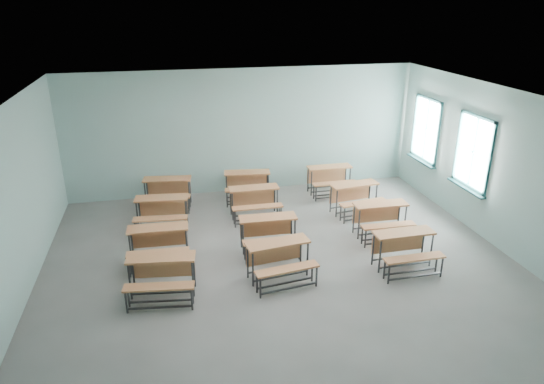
{
  "coord_description": "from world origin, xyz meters",
  "views": [
    {
      "loc": [
        -1.99,
        -8.01,
        4.77
      ],
      "look_at": [
        0.11,
        1.2,
        1.0
      ],
      "focal_mm": 32.0,
      "sensor_mm": 36.0,
      "label": 1
    }
  ],
  "objects_px": {
    "desk_unit_r1c2": "(382,215)",
    "desk_unit_r2c1": "(255,198)",
    "desk_unit_r0c1": "(280,256)",
    "desk_unit_r3c0": "(167,189)",
    "desk_unit_r1c0": "(158,240)",
    "desk_unit_r2c2": "(356,194)",
    "desk_unit_r3c2": "(330,176)",
    "desk_unit_r3c1": "(247,182)",
    "desk_unit_r0c2": "(405,245)",
    "desk_unit_r0c0": "(161,272)",
    "desk_unit_r2c0": "(162,209)",
    "desk_unit_r1c1": "(269,230)"
  },
  "relations": [
    {
      "from": "desk_unit_r2c1",
      "to": "desk_unit_r2c2",
      "type": "distance_m",
      "value": 2.4
    },
    {
      "from": "desk_unit_r3c2",
      "to": "desk_unit_r2c1",
      "type": "bearing_deg",
      "value": -154.61
    },
    {
      "from": "desk_unit_r3c0",
      "to": "desk_unit_r3c2",
      "type": "relative_size",
      "value": 1.08
    },
    {
      "from": "desk_unit_r0c2",
      "to": "desk_unit_r2c2",
      "type": "bearing_deg",
      "value": 88.07
    },
    {
      "from": "desk_unit_r3c2",
      "to": "desk_unit_r1c0",
      "type": "bearing_deg",
      "value": -148.42
    },
    {
      "from": "desk_unit_r0c0",
      "to": "desk_unit_r3c2",
      "type": "relative_size",
      "value": 1.08
    },
    {
      "from": "desk_unit_r2c1",
      "to": "desk_unit_r1c0",
      "type": "bearing_deg",
      "value": -142.06
    },
    {
      "from": "desk_unit_r0c0",
      "to": "desk_unit_r1c2",
      "type": "distance_m",
      "value": 4.8
    },
    {
      "from": "desk_unit_r0c1",
      "to": "desk_unit_r2c1",
      "type": "relative_size",
      "value": 1.07
    },
    {
      "from": "desk_unit_r3c2",
      "to": "desk_unit_r2c2",
      "type": "bearing_deg",
      "value": -82.94
    },
    {
      "from": "desk_unit_r1c0",
      "to": "desk_unit_r2c2",
      "type": "distance_m",
      "value": 4.77
    },
    {
      "from": "desk_unit_r0c1",
      "to": "desk_unit_r3c0",
      "type": "bearing_deg",
      "value": 108.54
    },
    {
      "from": "desk_unit_r2c1",
      "to": "desk_unit_r0c1",
      "type": "bearing_deg",
      "value": -90.74
    },
    {
      "from": "desk_unit_r3c1",
      "to": "desk_unit_r2c1",
      "type": "bearing_deg",
      "value": -84.25
    },
    {
      "from": "desk_unit_r2c1",
      "to": "desk_unit_r3c0",
      "type": "relative_size",
      "value": 0.93
    },
    {
      "from": "desk_unit_r0c2",
      "to": "desk_unit_r3c2",
      "type": "distance_m",
      "value": 3.95
    },
    {
      "from": "desk_unit_r3c1",
      "to": "desk_unit_r0c2",
      "type": "bearing_deg",
      "value": -53.16
    },
    {
      "from": "desk_unit_r1c2",
      "to": "desk_unit_r2c1",
      "type": "bearing_deg",
      "value": 149.33
    },
    {
      "from": "desk_unit_r0c0",
      "to": "desk_unit_r1c1",
      "type": "xyz_separation_m",
      "value": [
        2.12,
        1.17,
        0.0
      ]
    },
    {
      "from": "desk_unit_r1c0",
      "to": "desk_unit_r2c1",
      "type": "bearing_deg",
      "value": 39.83
    },
    {
      "from": "desk_unit_r1c1",
      "to": "desk_unit_r1c2",
      "type": "xyz_separation_m",
      "value": [
        2.5,
        0.13,
        0.0
      ]
    },
    {
      "from": "desk_unit_r3c1",
      "to": "desk_unit_r0c0",
      "type": "bearing_deg",
      "value": -111.9
    },
    {
      "from": "desk_unit_r1c2",
      "to": "desk_unit_r3c2",
      "type": "xyz_separation_m",
      "value": [
        -0.25,
        2.59,
        0.0
      ]
    },
    {
      "from": "desk_unit_r1c1",
      "to": "desk_unit_r3c1",
      "type": "relative_size",
      "value": 0.95
    },
    {
      "from": "desk_unit_r3c0",
      "to": "desk_unit_r3c1",
      "type": "bearing_deg",
      "value": 8.95
    },
    {
      "from": "desk_unit_r1c0",
      "to": "desk_unit_r3c0",
      "type": "xyz_separation_m",
      "value": [
        0.23,
        2.73,
        0.0
      ]
    },
    {
      "from": "desk_unit_r0c2",
      "to": "desk_unit_r2c2",
      "type": "height_order",
      "value": "same"
    },
    {
      "from": "desk_unit_r2c0",
      "to": "desk_unit_r3c1",
      "type": "distance_m",
      "value": 2.47
    },
    {
      "from": "desk_unit_r0c2",
      "to": "desk_unit_r2c2",
      "type": "xyz_separation_m",
      "value": [
        0.07,
        2.6,
        0.0
      ]
    },
    {
      "from": "desk_unit_r1c2",
      "to": "desk_unit_r2c2",
      "type": "relative_size",
      "value": 0.94
    },
    {
      "from": "desk_unit_r0c0",
      "to": "desk_unit_r2c1",
      "type": "distance_m",
      "value": 3.57
    },
    {
      "from": "desk_unit_r0c1",
      "to": "desk_unit_r1c0",
      "type": "relative_size",
      "value": 1.05
    },
    {
      "from": "desk_unit_r0c2",
      "to": "desk_unit_r2c0",
      "type": "xyz_separation_m",
      "value": [
        -4.42,
        2.75,
        0.0
      ]
    },
    {
      "from": "desk_unit_r1c0",
      "to": "desk_unit_r1c2",
      "type": "distance_m",
      "value": 4.66
    },
    {
      "from": "desk_unit_r0c1",
      "to": "desk_unit_r3c1",
      "type": "height_order",
      "value": "same"
    },
    {
      "from": "desk_unit_r1c1",
      "to": "desk_unit_r3c2",
      "type": "bearing_deg",
      "value": 52.47
    },
    {
      "from": "desk_unit_r3c1",
      "to": "desk_unit_r2c0",
      "type": "bearing_deg",
      "value": -142.61
    },
    {
      "from": "desk_unit_r0c0",
      "to": "desk_unit_r2c0",
      "type": "xyz_separation_m",
      "value": [
        0.05,
        2.7,
        0.0
      ]
    },
    {
      "from": "desk_unit_r1c1",
      "to": "desk_unit_r2c0",
      "type": "height_order",
      "value": "same"
    },
    {
      "from": "desk_unit_r2c1",
      "to": "desk_unit_r3c2",
      "type": "bearing_deg",
      "value": 26.23
    },
    {
      "from": "desk_unit_r3c1",
      "to": "desk_unit_r3c0",
      "type": "bearing_deg",
      "value": -171.86
    },
    {
      "from": "desk_unit_r3c0",
      "to": "desk_unit_r3c1",
      "type": "height_order",
      "value": "same"
    },
    {
      "from": "desk_unit_r0c1",
      "to": "desk_unit_r3c0",
      "type": "distance_m",
      "value": 4.27
    },
    {
      "from": "desk_unit_r2c1",
      "to": "desk_unit_r2c2",
      "type": "xyz_separation_m",
      "value": [
        2.38,
        -0.29,
        0.0
      ]
    },
    {
      "from": "desk_unit_r1c0",
      "to": "desk_unit_r3c2",
      "type": "relative_size",
      "value": 1.03
    },
    {
      "from": "desk_unit_r0c1",
      "to": "desk_unit_r0c0",
      "type": "bearing_deg",
      "value": 174.49
    },
    {
      "from": "desk_unit_r0c2",
      "to": "desk_unit_r3c0",
      "type": "height_order",
      "value": "same"
    },
    {
      "from": "desk_unit_r1c0",
      "to": "desk_unit_r2c2",
      "type": "height_order",
      "value": "same"
    },
    {
      "from": "desk_unit_r1c1",
      "to": "desk_unit_r2c0",
      "type": "distance_m",
      "value": 2.58
    },
    {
      "from": "desk_unit_r1c2",
      "to": "desk_unit_r3c0",
      "type": "xyz_separation_m",
      "value": [
        -4.42,
        2.61,
        0.0
      ]
    }
  ]
}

